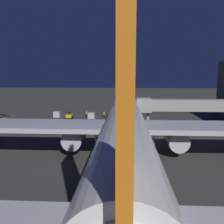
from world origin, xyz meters
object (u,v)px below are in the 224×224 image
(jet_bridge, at_px, (178,105))
(airliner_at_gate, at_px, (125,123))
(ground_crew_by_tug, at_px, (113,114))
(ground_crew_by_belt_loader, at_px, (87,113))
(baggage_container_mid_row, at_px, (57,114))
(belt_loader, at_px, (2,119))
(ground_crew_near_nose_gear, at_px, (104,114))
(baggage_tug_lead, at_px, (69,116))
(ground_crew_marshaller_fwd, at_px, (108,116))
(traffic_cone_nose_port, at_px, (133,118))
(baggage_container_near_belt, at_px, (91,115))
(traffic_cone_nose_starboard, at_px, (117,118))

(jet_bridge, bearing_deg, airliner_at_gate, 58.53)
(jet_bridge, height_order, ground_crew_by_tug, jet_bridge)
(airliner_at_gate, relative_size, ground_crew_by_belt_loader, 35.26)
(baggage_container_mid_row, distance_m, ground_crew_by_tug, 16.06)
(belt_loader, relative_size, ground_crew_near_nose_gear, 4.45)
(baggage_tug_lead, distance_m, belt_loader, 17.19)
(ground_crew_marshaller_fwd, height_order, traffic_cone_nose_port, ground_crew_marshaller_fwd)
(baggage_container_near_belt, xyz_separation_m, ground_crew_by_belt_loader, (1.68, -1.98, 0.21))
(baggage_container_near_belt, xyz_separation_m, traffic_cone_nose_starboard, (-7.09, 0.36, -0.52))
(baggage_tug_lead, bearing_deg, ground_crew_by_tug, -165.03)
(ground_crew_near_nose_gear, xyz_separation_m, traffic_cone_nose_starboard, (-3.74, 2.14, -0.67))
(airliner_at_gate, distance_m, baggage_container_mid_row, 38.40)
(ground_crew_by_tug, bearing_deg, ground_crew_near_nose_gear, 14.04)
(baggage_container_near_belt, distance_m, traffic_cone_nose_starboard, 7.12)
(jet_bridge, bearing_deg, belt_loader, -7.83)
(airliner_at_gate, bearing_deg, traffic_cone_nose_port, -94.05)
(airliner_at_gate, bearing_deg, ground_crew_near_nose_gear, -79.86)
(baggage_container_mid_row, relative_size, ground_crew_by_tug, 0.98)
(airliner_at_gate, xyz_separation_m, baggage_container_near_belt, (9.29, -31.42, -4.55))
(belt_loader, xyz_separation_m, traffic_cone_nose_port, (-33.70, -6.18, -0.57))
(jet_bridge, relative_size, traffic_cone_nose_port, 39.15)
(jet_bridge, distance_m, ground_crew_by_belt_loader, 27.17)
(ground_crew_by_belt_loader, distance_m, ground_crew_marshaller_fwd, 6.89)
(baggage_tug_lead, xyz_separation_m, ground_crew_by_tug, (-11.93, -3.19, 0.22))
(belt_loader, bearing_deg, ground_crew_by_tug, -162.32)
(jet_bridge, distance_m, baggage_container_near_belt, 24.77)
(baggage_container_mid_row, bearing_deg, ground_crew_by_tug, -176.34)
(baggage_container_mid_row, bearing_deg, ground_crew_near_nose_gear, -178.36)
(baggage_tug_lead, distance_m, baggage_container_near_belt, 6.07)
(baggage_container_mid_row, relative_size, traffic_cone_nose_starboard, 3.22)
(airliner_at_gate, height_order, traffic_cone_nose_port, airliner_at_gate)
(airliner_at_gate, relative_size, baggage_container_near_belt, 33.82)
(airliner_at_gate, xyz_separation_m, ground_crew_by_tug, (3.38, -33.84, -4.35))
(baggage_tug_lead, xyz_separation_m, ground_crew_marshaller_fwd, (-10.70, -0.10, 0.14))
(baggage_container_near_belt, distance_m, traffic_cone_nose_port, 11.51)
(ground_crew_by_tug, xyz_separation_m, traffic_cone_nose_port, (-5.58, 2.78, -0.72))
(belt_loader, height_order, ground_crew_by_belt_loader, belt_loader)
(traffic_cone_nose_port, distance_m, traffic_cone_nose_starboard, 4.40)
(belt_loader, bearing_deg, ground_crew_marshaller_fwd, -167.68)
(traffic_cone_nose_starboard, bearing_deg, baggage_tug_lead, 1.79)
(traffic_cone_nose_port, bearing_deg, ground_crew_by_belt_loader, -10.07)
(ground_crew_by_belt_loader, bearing_deg, ground_crew_near_nose_gear, 177.76)
(baggage_tug_lead, distance_m, traffic_cone_nose_starboard, 13.13)
(jet_bridge, xyz_separation_m, baggage_container_mid_row, (31.00, -13.87, -4.67))
(baggage_container_mid_row, xyz_separation_m, traffic_cone_nose_port, (-21.61, 1.76, -0.51))
(baggage_tug_lead, height_order, baggage_container_mid_row, baggage_tug_lead)
(airliner_at_gate, distance_m, ground_crew_by_tug, 34.28)
(ground_crew_near_nose_gear, height_order, ground_crew_by_tug, ground_crew_by_tug)
(baggage_container_near_belt, bearing_deg, ground_crew_marshaller_fwd, 171.80)
(traffic_cone_nose_port, bearing_deg, baggage_tug_lead, 1.34)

